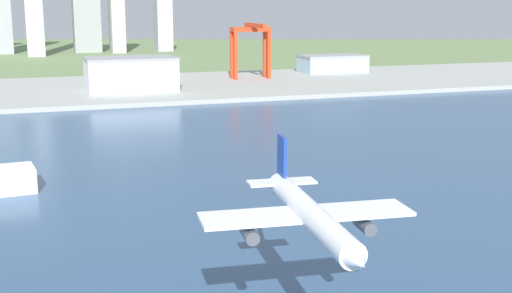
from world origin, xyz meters
The scene contains 7 objects.
ground_plane centered at (0.00, 300.00, 0.00)m, with size 2400.00×2400.00×0.00m, color #657F4F.
water_bay centered at (0.00, 240.00, 0.07)m, with size 840.00×360.00×0.15m, color #2D4C70.
industrial_pier centered at (0.00, 490.00, 1.25)m, with size 840.00×140.00×2.50m, color #9C9F98.
airplane_landing centered at (-33.15, 166.94, 22.36)m, with size 30.11×36.64×11.36m.
port_crane_red centered at (74.45, 506.09, 28.43)m, with size 25.17×36.47×35.95m.
warehouse_main centered at (-9.59, 469.81, 11.91)m, with size 49.90×30.82×18.77m.
warehouse_annex centered at (143.38, 527.95, 8.68)m, with size 46.30×25.55×12.32m.
Camera 1 is at (-69.18, 86.26, 50.34)m, focal length 47.70 mm.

